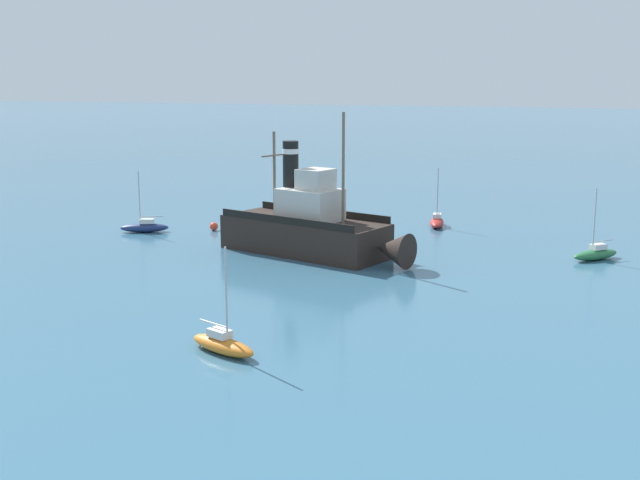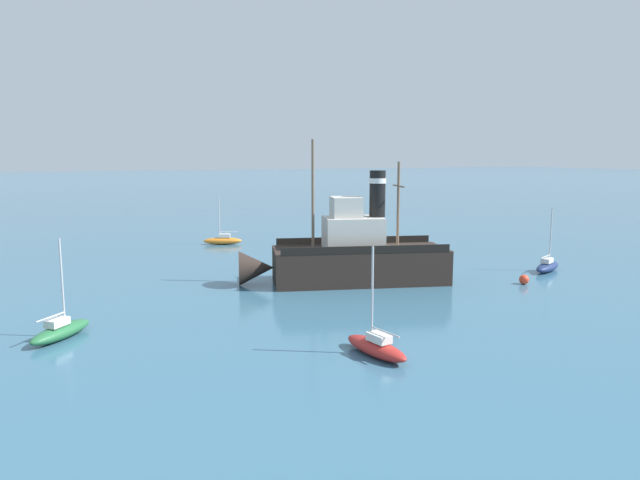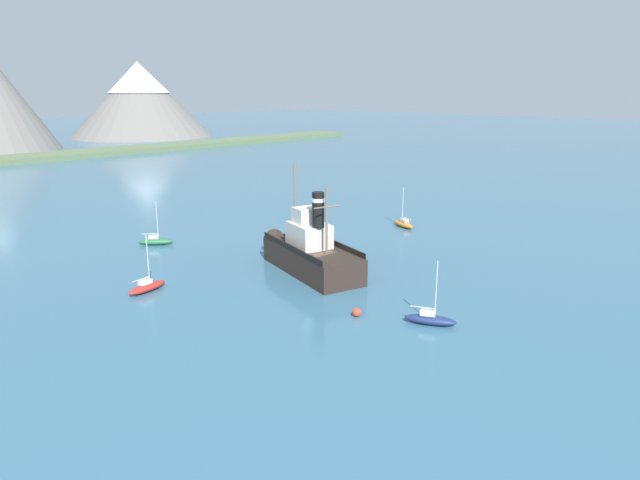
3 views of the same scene
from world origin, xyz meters
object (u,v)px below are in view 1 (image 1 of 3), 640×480
object	(u,v)px
old_tugboat	(311,229)
mooring_buoy	(214,226)
sailboat_red	(437,221)
sailboat_navy	(145,227)
sailboat_orange	(223,344)
sailboat_green	(596,254)

from	to	relation	value
old_tugboat	mooring_buoy	bearing A→B (deg)	-117.48
sailboat_red	mooring_buoy	size ratio (longest dim) A/B	7.34
mooring_buoy	old_tugboat	bearing A→B (deg)	62.52
sailboat_navy	mooring_buoy	xyz separation A→B (m)	(-2.58, 4.84, -0.09)
sailboat_orange	mooring_buoy	xyz separation A→B (m)	(-26.01, -14.36, -0.09)
sailboat_red	sailboat_green	world-z (taller)	same
sailboat_green	old_tugboat	bearing A→B (deg)	-74.34
old_tugboat	sailboat_green	bearing A→B (deg)	105.66
sailboat_navy	sailboat_red	bearing A→B (deg)	116.66
sailboat_red	sailboat_green	distance (m)	15.30
sailboat_orange	sailboat_navy	bearing A→B (deg)	-140.66
old_tugboat	sailboat_orange	bearing A→B (deg)	10.37
sailboat_green	sailboat_navy	xyz separation A→B (m)	(2.28, -34.07, 0.00)
old_tugboat	sailboat_green	xyz separation A→B (m)	(-5.22, 18.62, -1.40)
sailboat_green	mooring_buoy	distance (m)	29.24
sailboat_green	mooring_buoy	xyz separation A→B (m)	(-0.30, -29.23, -0.09)
sailboat_red	sailboat_orange	world-z (taller)	same
sailboat_green	sailboat_orange	world-z (taller)	same
old_tugboat	sailboat_green	size ratio (longest dim) A/B	3.01
sailboat_green	sailboat_orange	size ratio (longest dim) A/B	1.00
sailboat_red	sailboat_green	size ratio (longest dim) A/B	1.00
mooring_buoy	sailboat_red	bearing A→B (deg)	116.23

